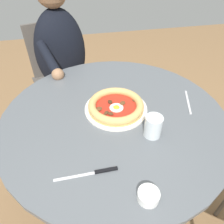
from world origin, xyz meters
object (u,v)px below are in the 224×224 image
(water_glass, at_px, (153,127))
(fork_utensil, at_px, (188,102))
(pizza_on_plate, at_px, (116,106))
(ramekin_capers, at_px, (148,196))
(diner_person, at_px, (65,79))
(dining_table, at_px, (114,139))
(steak_knife, at_px, (96,172))
(cafe_chair_diner, at_px, (59,71))

(water_glass, bearing_deg, fork_utensil, -55.79)
(pizza_on_plate, bearing_deg, ramekin_capers, -179.50)
(pizza_on_plate, distance_m, water_glass, 0.22)
(ramekin_capers, height_order, diner_person, diner_person)
(dining_table, relative_size, steak_knife, 4.63)
(pizza_on_plate, height_order, fork_utensil, pizza_on_plate)
(pizza_on_plate, bearing_deg, diner_person, 19.51)
(cafe_chair_diner, bearing_deg, fork_utensil, -142.40)
(dining_table, xyz_separation_m, pizza_on_plate, (0.03, -0.01, 0.20))
(ramekin_capers, bearing_deg, diner_person, 12.28)
(pizza_on_plate, distance_m, steak_knife, 0.35)
(steak_knife, height_order, cafe_chair_diner, cafe_chair_diner)
(dining_table, height_order, cafe_chair_diner, cafe_chair_diner)
(diner_person, bearing_deg, fork_utensil, -139.17)
(steak_knife, relative_size, diner_person, 0.18)
(dining_table, distance_m, cafe_chair_diner, 0.88)
(water_glass, relative_size, cafe_chair_diner, 0.11)
(pizza_on_plate, distance_m, cafe_chair_diner, 0.89)
(dining_table, height_order, water_glass, water_glass)
(ramekin_capers, bearing_deg, dining_table, 2.45)
(diner_person, bearing_deg, dining_table, -162.21)
(dining_table, distance_m, water_glass, 0.30)
(pizza_on_plate, xyz_separation_m, water_glass, (-0.18, -0.11, 0.02))
(cafe_chair_diner, bearing_deg, diner_person, -162.95)
(pizza_on_plate, xyz_separation_m, fork_utensil, (-0.02, -0.36, -0.02))
(dining_table, xyz_separation_m, fork_utensil, (0.01, -0.37, 0.18))
(ramekin_capers, height_order, cafe_chair_diner, cafe_chair_diner)
(dining_table, xyz_separation_m, ramekin_capers, (-0.41, -0.02, 0.19))
(pizza_on_plate, height_order, cafe_chair_diner, cafe_chair_diner)
(dining_table, xyz_separation_m, diner_person, (0.70, 0.22, -0.03))
(diner_person, relative_size, cafe_chair_diner, 1.37)
(dining_table, distance_m, steak_knife, 0.36)
(pizza_on_plate, relative_size, fork_utensil, 1.65)
(diner_person, bearing_deg, water_glass, -157.93)
(steak_knife, distance_m, diner_person, 1.02)
(ramekin_capers, distance_m, diner_person, 1.16)
(steak_knife, relative_size, fork_utensil, 1.25)
(cafe_chair_diner, bearing_deg, water_glass, -158.62)
(cafe_chair_diner, bearing_deg, dining_table, -162.33)
(water_glass, height_order, fork_utensil, water_glass)
(dining_table, height_order, diner_person, diner_person)
(steak_knife, xyz_separation_m, diner_person, (0.99, 0.10, -0.21))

